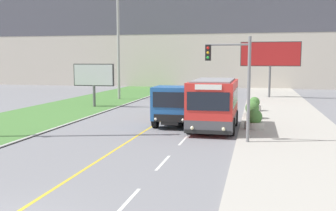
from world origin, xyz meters
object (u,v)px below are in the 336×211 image
object	(u,v)px
dump_truck	(176,106)
billboard_small	(94,76)
utility_pole_far	(118,43)
traffic_light_mast	(235,75)
city_bus	(214,105)
billboard_large	(270,55)
planter_round_third	(254,105)
planter_round_near	(254,120)
planter_round_second	(252,111)

from	to	relation	value
dump_truck	billboard_small	size ratio (longest dim) A/B	1.65
utility_pole_far	traffic_light_mast	bearing A→B (deg)	-56.20
city_bus	billboard_large	distance (m)	21.96
dump_truck	planter_round_third	distance (m)	9.52
billboard_small	planter_round_third	distance (m)	14.32
dump_truck	utility_pole_far	world-z (taller)	utility_pole_far
planter_round_third	billboard_large	bearing A→B (deg)	82.80
dump_truck	utility_pole_far	size ratio (longest dim) A/B	0.54
planter_round_third	city_bus	bearing A→B (deg)	-104.59
dump_truck	planter_round_near	world-z (taller)	dump_truck
billboard_large	billboard_small	size ratio (longest dim) A/B	1.67
city_bus	traffic_light_mast	world-z (taller)	traffic_light_mast
planter_round_near	planter_round_second	distance (m)	4.37
city_bus	dump_truck	size ratio (longest dim) A/B	0.92
city_bus	traffic_light_mast	size ratio (longest dim) A/B	1.09
billboard_small	planter_round_near	world-z (taller)	billboard_small
utility_pole_far	planter_round_near	world-z (taller)	utility_pole_far
utility_pole_far	planter_round_second	distance (m)	19.13
billboard_small	city_bus	bearing A→B (deg)	-38.52
billboard_small	planter_round_third	world-z (taller)	billboard_small
city_bus	billboard_small	size ratio (longest dim) A/B	1.52
utility_pole_far	planter_round_third	size ratio (longest dim) A/B	10.46
planter_round_near	planter_round_third	size ratio (longest dim) A/B	1.05
traffic_light_mast	planter_round_near	size ratio (longest dim) A/B	4.50
traffic_light_mast	planter_round_near	bearing A→B (deg)	75.81
planter_round_second	utility_pole_far	bearing A→B (deg)	140.57
dump_truck	planter_round_second	xyz separation A→B (m)	(4.77, 3.76, -0.68)
utility_pole_far	traffic_light_mast	world-z (taller)	utility_pole_far
utility_pole_far	dump_truck	bearing A→B (deg)	-58.62
utility_pole_far	billboard_small	world-z (taller)	utility_pole_far
billboard_large	planter_round_third	world-z (taller)	billboard_large
city_bus	planter_round_near	world-z (taller)	city_bus
dump_truck	planter_round_second	world-z (taller)	dump_truck
planter_round_near	planter_round_second	size ratio (longest dim) A/B	0.98
traffic_light_mast	billboard_small	world-z (taller)	traffic_light_mast
billboard_small	planter_round_second	xyz separation A→B (m)	(14.01, -4.58, -2.16)
billboard_large	planter_round_second	world-z (taller)	billboard_large
utility_pole_far	planter_round_second	xyz separation A→B (m)	(14.18, -11.65, -5.41)
dump_truck	traffic_light_mast	bearing A→B (deg)	-48.97
dump_truck	planter_round_third	world-z (taller)	dump_truck
traffic_light_mast	billboard_small	xyz separation A→B (m)	(-13.19, 12.89, -0.69)
utility_pole_far	planter_round_second	world-z (taller)	utility_pole_far
traffic_light_mast	city_bus	bearing A→B (deg)	112.06
planter_round_second	traffic_light_mast	bearing A→B (deg)	-95.58
city_bus	traffic_light_mast	bearing A→B (deg)	-67.94
dump_truck	billboard_large	xyz separation A→B (m)	(6.46, 20.35, 3.42)
planter_round_second	planter_round_third	bearing A→B (deg)	88.17
planter_round_second	planter_round_near	bearing A→B (deg)	-87.56
city_bus	planter_round_near	bearing A→B (deg)	9.84
utility_pole_far	billboard_large	bearing A→B (deg)	17.27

